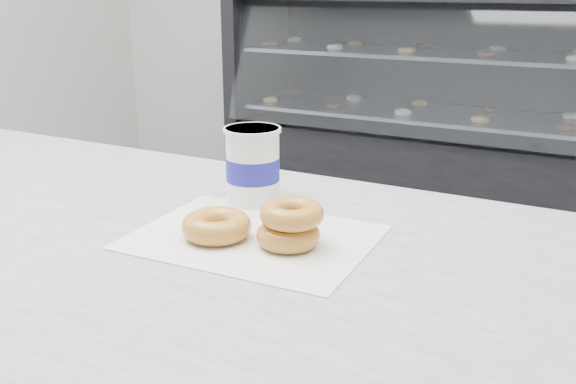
# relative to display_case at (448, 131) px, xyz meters

# --- Properties ---
(display_case) EXTENTS (2.40, 0.74, 1.25)m
(display_case) POSITION_rel_display_case_xyz_m (0.00, 0.00, 0.00)
(display_case) COLOR black
(display_case) RESTS_ON ground
(wax_paper) EXTENTS (0.35, 0.27, 0.00)m
(wax_paper) POSITION_rel_display_case_xyz_m (0.37, -2.68, 0.41)
(wax_paper) COLOR silver
(wax_paper) RESTS_ON counter
(donut_single) EXTENTS (0.12, 0.12, 0.04)m
(donut_single) POSITION_rel_display_case_xyz_m (0.32, -2.70, 0.43)
(donut_single) COLOR #C68036
(donut_single) RESTS_ON wax_paper
(donut_stack) EXTENTS (0.12, 0.12, 0.06)m
(donut_stack) POSITION_rel_display_case_xyz_m (0.43, -2.68, 0.44)
(donut_stack) COLOR #C68036
(donut_stack) RESTS_ON wax_paper
(coffee_cup) EXTENTS (0.10, 0.10, 0.13)m
(coffee_cup) POSITION_rel_display_case_xyz_m (0.28, -2.54, 0.47)
(coffee_cup) COLOR white
(coffee_cup) RESTS_ON counter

